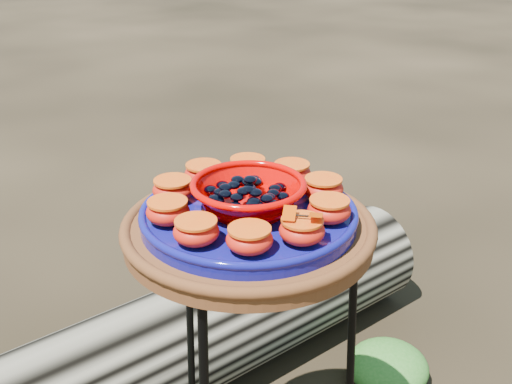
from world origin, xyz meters
TOP-DOWN VIEW (x-y plane):
  - terracotta_saucer at (0.00, 0.00)m, footprint 0.43×0.43m
  - cobalt_plate at (0.00, 0.00)m, footprint 0.37×0.37m
  - red_bowl at (0.00, 0.00)m, footprint 0.19×0.19m
  - glass_gems at (0.00, 0.00)m, footprint 0.14×0.14m
  - orange_half_0 at (-0.01, -0.14)m, footprint 0.07×0.07m
  - orange_half_1 at (0.08, -0.12)m, footprint 0.07×0.07m
  - orange_half_2 at (0.13, -0.05)m, footprint 0.07×0.07m
  - orange_half_3 at (0.13, 0.04)m, footprint 0.07×0.07m
  - orange_half_4 at (0.09, 0.11)m, footprint 0.07×0.07m
  - orange_half_5 at (0.01, 0.14)m, footprint 0.07×0.07m
  - orange_half_6 at (-0.08, 0.12)m, footprint 0.07×0.07m
  - orange_half_7 at (-0.13, 0.05)m, footprint 0.07×0.07m
  - orange_half_8 at (-0.13, -0.04)m, footprint 0.07×0.07m
  - orange_half_9 at (-0.09, -0.11)m, footprint 0.07×0.07m
  - butterfly at (-0.01, -0.14)m, footprint 0.09×0.08m
  - driftwood_log at (0.09, 0.44)m, footprint 1.65×0.45m
  - foliage_right at (0.57, 0.09)m, footprint 0.23×0.23m

SIDE VIEW (x-z plane):
  - foliage_right at x=0.57m, z-range 0.00..0.11m
  - driftwood_log at x=0.09m, z-range 0.00..0.31m
  - terracotta_saucer at x=0.00m, z-range 0.70..0.74m
  - cobalt_plate at x=0.00m, z-range 0.74..0.76m
  - orange_half_0 at x=-0.01m, z-range 0.76..0.80m
  - orange_half_1 at x=0.08m, z-range 0.76..0.80m
  - orange_half_2 at x=0.13m, z-range 0.76..0.80m
  - orange_half_3 at x=0.13m, z-range 0.76..0.80m
  - orange_half_4 at x=0.09m, z-range 0.76..0.80m
  - orange_half_5 at x=0.01m, z-range 0.76..0.80m
  - orange_half_6 at x=-0.08m, z-range 0.76..0.80m
  - orange_half_7 at x=-0.13m, z-range 0.76..0.80m
  - orange_half_8 at x=-0.13m, z-range 0.76..0.80m
  - orange_half_9 at x=-0.09m, z-range 0.76..0.80m
  - red_bowl at x=0.00m, z-range 0.76..0.81m
  - butterfly at x=-0.01m, z-range 0.80..0.81m
  - glass_gems at x=0.00m, z-range 0.81..0.84m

